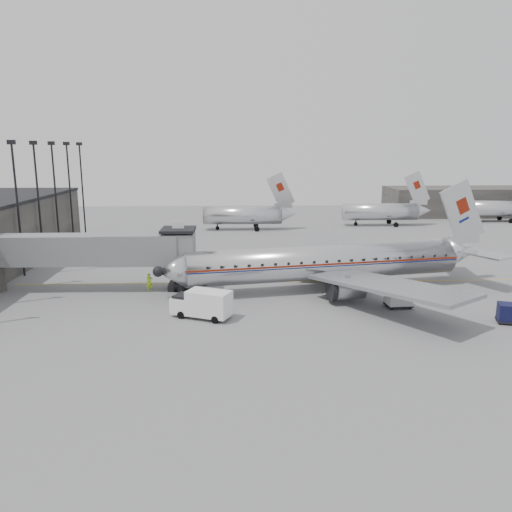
{
  "coord_description": "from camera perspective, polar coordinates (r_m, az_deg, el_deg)",
  "views": [
    {
      "loc": [
        -2.98,
        -46.63,
        14.4
      ],
      "look_at": [
        -1.0,
        4.84,
        3.2
      ],
      "focal_mm": 35.0,
      "sensor_mm": 36.0,
      "label": 1
    }
  ],
  "objects": [
    {
      "name": "ground",
      "position": [
        48.89,
        1.39,
        -4.86
      ],
      "size": [
        160.0,
        160.0,
        0.0
      ],
      "primitive_type": "plane",
      "color": "slate",
      "rests_on": "ground"
    },
    {
      "name": "hangar",
      "position": [
        117.48,
        22.03,
        5.81
      ],
      "size": [
        30.0,
        12.0,
        6.0
      ],
      "primitive_type": "cube",
      "color": "#32302E",
      "rests_on": "ground"
    },
    {
      "name": "apron_line",
      "position": [
        54.89,
        4.13,
        -2.97
      ],
      "size": [
        60.0,
        0.15,
        0.01
      ],
      "primitive_type": "cube",
      "rotation": [
        0.0,
        0.0,
        1.57
      ],
      "color": "gold",
      "rests_on": "ground"
    },
    {
      "name": "jet_bridge",
      "position": [
        53.12,
        -17.09,
        0.63
      ],
      "size": [
        21.0,
        6.2,
        7.1
      ],
      "color": "slate",
      "rests_on": "ground"
    },
    {
      "name": "floodlight_masts",
      "position": [
        64.76,
        -24.58,
        5.82
      ],
      "size": [
        0.9,
        42.25,
        15.25
      ],
      "color": "black",
      "rests_on": "ground"
    },
    {
      "name": "distant_aircraft_near",
      "position": [
        89.4,
        -1.43,
        4.76
      ],
      "size": [
        16.39,
        3.2,
        10.26
      ],
      "color": "silver",
      "rests_on": "ground"
    },
    {
      "name": "distant_aircraft_mid",
      "position": [
        97.24,
        14.1,
        5.01
      ],
      "size": [
        16.39,
        3.2,
        10.26
      ],
      "color": "silver",
      "rests_on": "ground"
    },
    {
      "name": "distant_aircraft_far",
      "position": [
        109.97,
        25.65,
        4.97
      ],
      "size": [
        16.39,
        3.2,
        10.26
      ],
      "color": "silver",
      "rests_on": "ground"
    },
    {
      "name": "airliner",
      "position": [
        51.99,
        8.54,
        -0.73
      ],
      "size": [
        35.24,
        32.36,
        11.24
      ],
      "rotation": [
        0.0,
        0.0,
        0.19
      ],
      "color": "silver",
      "rests_on": "ground"
    },
    {
      "name": "service_van",
      "position": [
        43.39,
        -6.2,
        -5.4
      ],
      "size": [
        5.56,
        3.91,
        2.45
      ],
      "rotation": [
        0.0,
        0.0,
        -0.41
      ],
      "color": "white",
      "rests_on": "ground"
    },
    {
      "name": "baggage_cart_navy",
      "position": [
        47.05,
        27.11,
        -5.83
      ],
      "size": [
        2.49,
        2.16,
        1.65
      ],
      "rotation": [
        0.0,
        0.0,
        -0.31
      ],
      "color": "black",
      "rests_on": "ground"
    },
    {
      "name": "baggage_cart_white",
      "position": [
        47.85,
        15.98,
        -4.55
      ],
      "size": [
        2.39,
        1.9,
        1.78
      ],
      "rotation": [
        0.0,
        0.0,
        0.08
      ],
      "color": "silver",
      "rests_on": "ground"
    },
    {
      "name": "ramp_worker",
      "position": [
        52.21,
        -12.09,
        -2.97
      ],
      "size": [
        0.8,
        0.72,
        1.85
      ],
      "primitive_type": "imported",
      "rotation": [
        0.0,
        0.0,
        0.51
      ],
      "color": "#B1EF1C",
      "rests_on": "ground"
    }
  ]
}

